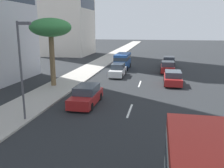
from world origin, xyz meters
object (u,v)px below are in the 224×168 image
Objects in this scene: car_second at (169,62)px; van_third at (123,60)px; street_lamp at (22,60)px; car_fourth at (168,67)px; car_fifth at (173,78)px; palm_tree at (51,29)px; car_sixth at (118,70)px; car_lead at (86,96)px.

van_third is at bearing 117.39° from car_second.
car_second is at bearing -21.09° from street_lamp.
car_fifth is (-7.54, -0.38, -0.03)m from car_fourth.
van_third is at bearing 72.98° from car_fourth.
street_lamp is (-9.91, -2.43, -1.96)m from palm_tree.
van_third is at bearing -177.33° from car_sixth.
palm_tree is (5.42, 5.37, 5.43)m from car_lead.
car_second is (22.35, -7.41, 0.03)m from car_lead.
car_sixth reaches higher than car_fifth.
car_sixth is 17.75m from street_lamp.
van_third reaches higher than car_second.
car_lead is 11.70m from car_fifth.
street_lamp is (-13.50, 10.40, 3.48)m from car_fifth.
car_fifth is 0.65× the size of palm_tree.
van_third is (-3.70, 7.14, 0.57)m from car_second.
car_sixth is at bearing 121.35° from car_fourth.
street_lamp is at bearing 158.91° from car_second.
car_second is 8.07m from van_third.
car_sixth is 0.68× the size of street_lamp.
car_second is 1.04× the size of car_fourth.
car_fourth is 17.56m from palm_tree.
car_fourth is at bearing 176.79° from car_second.
palm_tree is (-7.15, 5.92, 5.40)m from car_sixth.
street_lamp is at bearing 142.40° from car_fifth.
palm_tree is at bearing 13.77° from street_lamp.
car_fifth is (9.02, -7.46, -0.02)m from car_lead.
street_lamp is at bearing -166.23° from palm_tree.
car_second is 0.60× the size of palm_tree.
car_fourth is (-5.79, 0.32, -0.02)m from car_second.
car_lead is 6.38m from street_lamp.
street_lamp reaches higher than car_fourth.
car_fifth is 17.40m from street_lamp.
car_lead is 18.66m from van_third.
car_second is at bearing 0.23° from car_fifth.
car_fourth is at bearing 2.87° from car_fifth.
car_fourth is (-2.09, -6.82, -0.58)m from van_third.
street_lamp reaches higher than car_lead.
van_third is (18.65, -0.26, 0.60)m from car_lead.
car_fifth is (-13.33, -0.05, -0.05)m from car_second.
street_lamp reaches higher than car_second.
palm_tree is at bearing 105.65° from car_fifth.
street_lamp is at bearing -11.55° from car_sixth.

